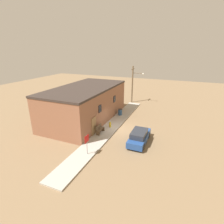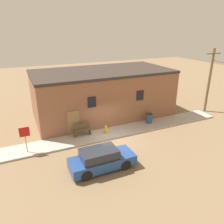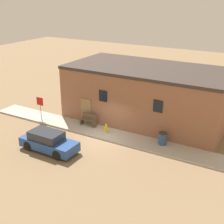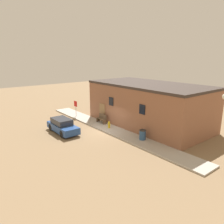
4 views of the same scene
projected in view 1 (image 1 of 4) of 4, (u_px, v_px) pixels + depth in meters
name	position (u px, v px, depth m)	size (l,w,h in m)	color
ground_plane	(118.00, 129.00, 21.89)	(80.00, 80.00, 0.00)	#846B4C
sidewalk	(111.00, 127.00, 22.23)	(22.29, 2.02, 0.14)	#B2ADA3
brick_building	(86.00, 103.00, 24.18)	(13.35, 6.76, 4.65)	#8E5B42
fire_hydrant	(110.00, 124.00, 21.97)	(0.46, 0.22, 0.71)	gold
stop_sign	(87.00, 141.00, 16.01)	(0.70, 0.06, 1.93)	gray
bench	(100.00, 129.00, 20.41)	(1.36, 0.44, 0.99)	brown
trash_bin	(120.00, 112.00, 25.98)	(0.62, 0.62, 0.91)	#2D517F
utility_pole	(133.00, 83.00, 31.49)	(1.80, 2.16, 6.62)	brown
parked_car	(139.00, 137.00, 18.51)	(4.19, 1.64, 1.42)	black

